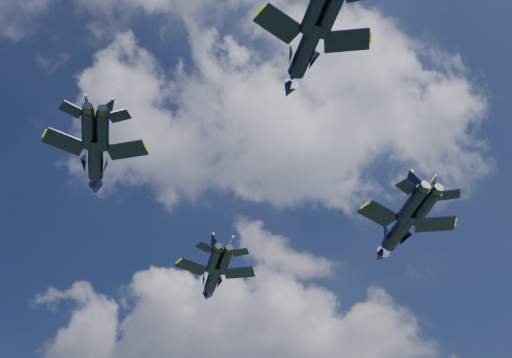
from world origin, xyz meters
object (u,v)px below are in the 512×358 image
(jet_lead, at_px, (213,278))
(jet_left, at_px, (96,160))
(jet_right, at_px, (398,231))
(jet_slot, at_px, (305,52))

(jet_lead, distance_m, jet_left, 26.71)
(jet_left, xyz_separation_m, jet_right, (38.50, 14.82, -3.81))
(jet_left, bearing_deg, jet_lead, 47.50)
(jet_left, bearing_deg, jet_right, 3.78)
(jet_lead, height_order, jet_left, jet_left)
(jet_left, distance_m, jet_right, 41.43)
(jet_lead, relative_size, jet_slot, 0.94)
(jet_right, bearing_deg, jet_left, 178.44)
(jet_lead, height_order, jet_right, jet_lead)
(jet_lead, xyz_separation_m, jet_right, (27.20, -9.16, -0.50))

